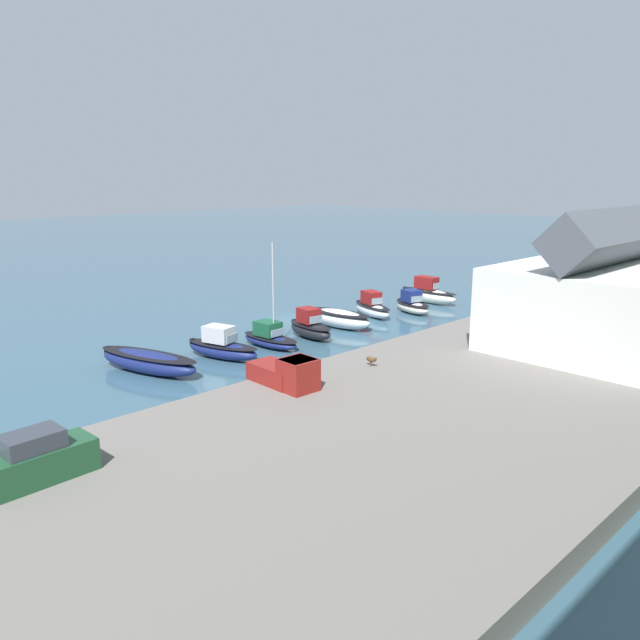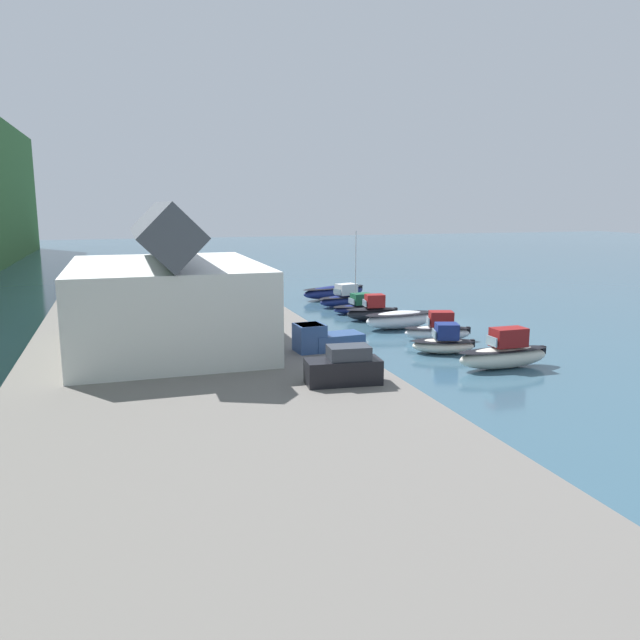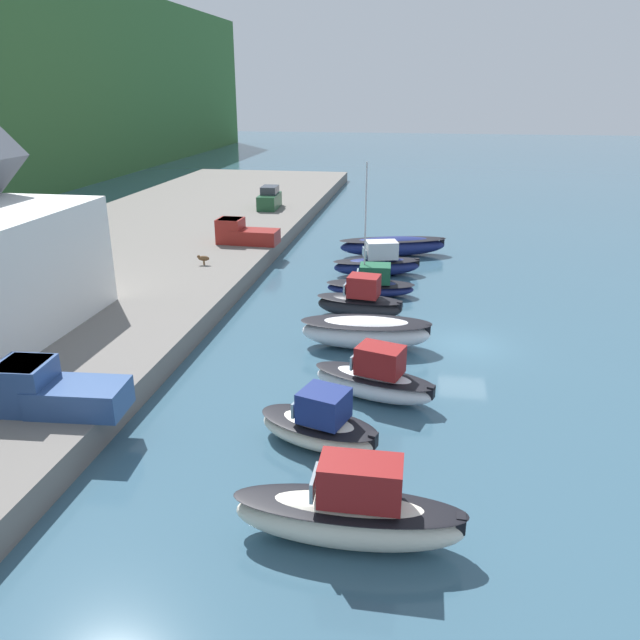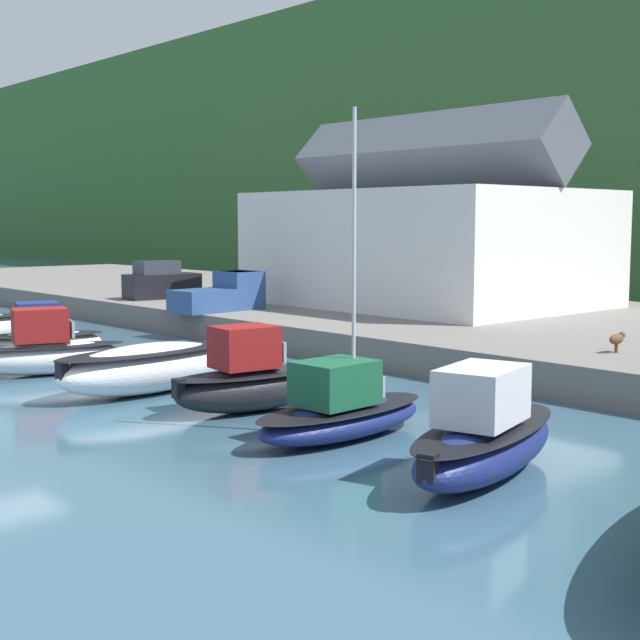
% 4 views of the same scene
% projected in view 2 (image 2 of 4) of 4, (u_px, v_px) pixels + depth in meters
% --- Properties ---
extents(ground_plane, '(320.00, 320.00, 0.00)m').
position_uv_depth(ground_plane, '(443.00, 323.00, 59.25)').
color(ground_plane, '#385B70').
extents(quay_promenade, '(119.05, 21.77, 1.21)m').
position_uv_depth(quay_promenade, '(178.00, 333.00, 51.74)').
color(quay_promenade, slate).
rests_on(quay_promenade, ground_plane).
extents(harbor_clubhouse, '(16.79, 12.63, 10.09)m').
position_uv_depth(harbor_clubhouse, '(167.00, 298.00, 43.44)').
color(harbor_clubhouse, white).
rests_on(harbor_clubhouse, quay_promenade).
extents(moored_boat_0, '(1.91, 6.92, 2.81)m').
position_uv_depth(moored_boat_0, '(504.00, 353.00, 42.79)').
color(moored_boat_0, white).
rests_on(moored_boat_0, ground_plane).
extents(moored_boat_1, '(3.46, 5.19, 2.29)m').
position_uv_depth(moored_boat_1, '(444.00, 343.00, 47.13)').
color(moored_boat_1, white).
rests_on(moored_boat_1, ground_plane).
extents(moored_boat_2, '(3.42, 5.81, 2.45)m').
position_uv_depth(moored_boat_2, '(438.00, 330.00, 51.49)').
color(moored_boat_2, white).
rests_on(moored_boat_2, ground_plane).
extents(moored_boat_3, '(2.93, 6.91, 1.63)m').
position_uv_depth(moored_boat_3, '(399.00, 319.00, 56.41)').
color(moored_boat_3, white).
rests_on(moored_boat_3, ground_plane).
extents(moored_boat_4, '(2.57, 5.30, 2.55)m').
position_uv_depth(moored_boat_4, '(373.00, 311.00, 60.34)').
color(moored_boat_4, black).
rests_on(moored_boat_4, ground_plane).
extents(moored_boat_5, '(2.44, 5.80, 8.47)m').
position_uv_depth(moored_boat_5, '(359.00, 306.00, 64.39)').
color(moored_boat_5, navy).
rests_on(moored_boat_5, ground_plane).
extents(moored_boat_6, '(3.64, 6.61, 2.48)m').
position_uv_depth(moored_boat_6, '(344.00, 298.00, 68.74)').
color(moored_boat_6, navy).
rests_on(moored_boat_6, ground_plane).
extents(moored_boat_7, '(4.59, 8.93, 1.53)m').
position_uv_depth(moored_boat_7, '(334.00, 292.00, 74.35)').
color(moored_boat_7, navy).
rests_on(moored_boat_7, ground_plane).
extents(parked_car_0, '(4.28, 2.01, 2.16)m').
position_uv_depth(parked_car_0, '(209.00, 274.00, 81.65)').
color(parked_car_0, '#1E4C2D').
rests_on(parked_car_0, quay_promenade).
extents(parked_car_1, '(2.19, 4.35, 2.16)m').
position_uv_depth(parked_car_1, '(344.00, 368.00, 34.89)').
color(parked_car_1, black).
rests_on(parked_car_1, quay_promenade).
extents(pickup_truck_0, '(2.30, 4.86, 1.90)m').
position_uv_depth(pickup_truck_0, '(323.00, 339.00, 42.84)').
color(pickup_truck_0, '#2D4C84').
rests_on(pickup_truck_0, quay_promenade).
extents(pickup_truck_1, '(2.10, 4.78, 1.90)m').
position_uv_depth(pickup_truck_1, '(242.00, 289.00, 68.10)').
color(pickup_truck_1, maroon).
rests_on(pickup_truck_1, quay_promenade).
extents(dog_on_quay, '(0.32, 0.87, 0.68)m').
position_uv_depth(dog_on_quay, '(246.00, 301.00, 61.74)').
color(dog_on_quay, brown).
rests_on(dog_on_quay, quay_promenade).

